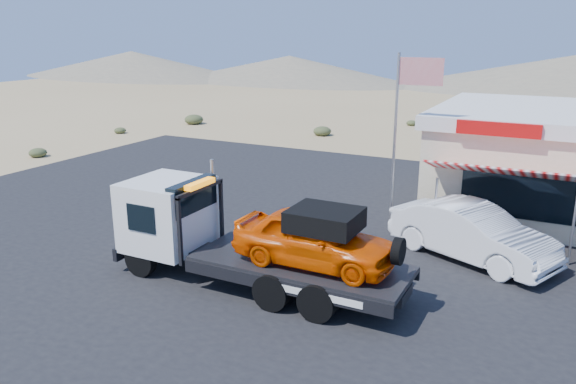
# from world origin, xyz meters

# --- Properties ---
(ground) EXTENTS (120.00, 120.00, 0.00)m
(ground) POSITION_xyz_m (0.00, 0.00, 0.00)
(ground) COLOR #998157
(ground) RESTS_ON ground
(asphalt_lot) EXTENTS (32.00, 24.00, 0.02)m
(asphalt_lot) POSITION_xyz_m (2.00, 3.00, 0.01)
(asphalt_lot) COLOR black
(asphalt_lot) RESTS_ON ground
(tow_truck) EXTENTS (8.13, 2.41, 2.72)m
(tow_truck) POSITION_xyz_m (2.77, -2.08, 1.46)
(tow_truck) COLOR black
(tow_truck) RESTS_ON asphalt_lot
(white_sedan) EXTENTS (5.36, 3.64, 1.67)m
(white_sedan) POSITION_xyz_m (7.82, 2.49, 0.86)
(white_sedan) COLOR white
(white_sedan) RESTS_ON asphalt_lot
(flagpole) EXTENTS (1.55, 0.10, 6.00)m
(flagpole) POSITION_xyz_m (4.93, 4.50, 3.76)
(flagpole) COLOR #99999E
(flagpole) RESTS_ON asphalt_lot
(desert_scrub) EXTENTS (22.44, 34.92, 0.75)m
(desert_scrub) POSITION_xyz_m (-13.63, 10.75, 0.31)
(desert_scrub) COLOR #353E21
(desert_scrub) RESTS_ON ground
(distant_hills) EXTENTS (126.00, 48.00, 4.20)m
(distant_hills) POSITION_xyz_m (-9.77, 55.14, 1.89)
(distant_hills) COLOR #726B59
(distant_hills) RESTS_ON ground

